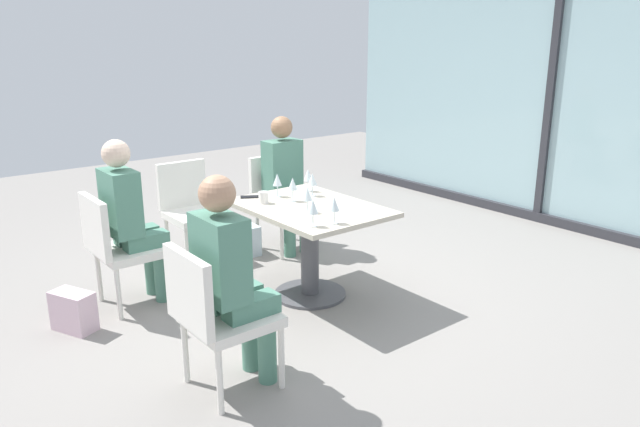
{
  "coord_description": "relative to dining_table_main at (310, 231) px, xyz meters",
  "views": [
    {
      "loc": [
        3.43,
        -2.64,
        1.95
      ],
      "look_at": [
        0.0,
        0.1,
        0.65
      ],
      "focal_mm": 33.59,
      "sensor_mm": 36.0,
      "label": 1
    }
  ],
  "objects": [
    {
      "name": "coffee_cup",
      "position": [
        -0.28,
        -0.23,
        0.25
      ],
      "size": [
        0.08,
        0.08,
        0.09
      ],
      "primitive_type": "cylinder",
      "color": "white",
      "rests_on": "dining_table_main"
    },
    {
      "name": "handbag_0",
      "position": [
        -1.13,
        0.12,
        -0.39
      ],
      "size": [
        0.31,
        0.18,
        0.28
      ],
      "primitive_type": "cube",
      "rotation": [
        0.0,
        0.0,
        -0.07
      ],
      "color": "silver",
      "rests_on": "ground_plane"
    },
    {
      "name": "wine_glass_4",
      "position": [
        -0.36,
        0.26,
        0.33
      ],
      "size": [
        0.07,
        0.07,
        0.18
      ],
      "color": "silver",
      "rests_on": "dining_table_main"
    },
    {
      "name": "wine_glass_2",
      "position": [
        0.13,
        -0.12,
        0.33
      ],
      "size": [
        0.07,
        0.07,
        0.18
      ],
      "color": "silver",
      "rests_on": "dining_table_main"
    },
    {
      "name": "person_front_right",
      "position": [
        0.72,
        -1.11,
        0.17
      ],
      "size": [
        0.34,
        0.39,
        1.26
      ],
      "color": "#4C7F6B",
      "rests_on": "ground_plane"
    },
    {
      "name": "wine_glass_5",
      "position": [
        0.42,
        -0.29,
        0.33
      ],
      "size": [
        0.07,
        0.07,
        0.18
      ],
      "color": "silver",
      "rests_on": "dining_table_main"
    },
    {
      "name": "chair_front_right",
      "position": [
        0.72,
        -1.22,
        -0.03
      ],
      "size": [
        0.46,
        0.5,
        0.87
      ],
      "color": "silver",
      "rests_on": "ground_plane"
    },
    {
      "name": "wine_glass_1",
      "position": [
        -0.37,
        -0.03,
        0.33
      ],
      "size": [
        0.07,
        0.07,
        0.18
      ],
      "color": "silver",
      "rests_on": "dining_table_main"
    },
    {
      "name": "person_far_left",
      "position": [
        -0.97,
        0.48,
        0.17
      ],
      "size": [
        0.39,
        0.34,
        1.26
      ],
      "color": "#4C7F6B",
      "rests_on": "ground_plane"
    },
    {
      "name": "handbag_1",
      "position": [
        -0.56,
        -1.63,
        -0.39
      ],
      "size": [
        0.34,
        0.27,
        0.28
      ],
      "primitive_type": "cube",
      "rotation": [
        0.0,
        0.0,
        0.43
      ],
      "color": "beige",
      "rests_on": "ground_plane"
    },
    {
      "name": "wine_glass_0",
      "position": [
        -0.22,
        0.19,
        0.33
      ],
      "size": [
        0.07,
        0.07,
        0.18
      ],
      "color": "silver",
      "rests_on": "dining_table_main"
    },
    {
      "name": "ground_plane",
      "position": [
        0.0,
        0.0,
        -0.53
      ],
      "size": [
        12.0,
        12.0,
        0.0
      ],
      "primitive_type": "plane",
      "color": "gray"
    },
    {
      "name": "cell_phone_on_table",
      "position": [
        -0.49,
        -0.22,
        0.21
      ],
      "size": [
        0.13,
        0.16,
        0.01
      ],
      "primitive_type": "cube",
      "rotation": [
        0.0,
        0.0,
        -0.54
      ],
      "color": "black",
      "rests_on": "dining_table_main"
    },
    {
      "name": "wine_glass_3",
      "position": [
        0.45,
        -0.14,
        0.33
      ],
      "size": [
        0.07,
        0.07,
        0.18
      ],
      "color": "silver",
      "rests_on": "dining_table_main"
    },
    {
      "name": "wine_glass_6",
      "position": [
        -0.19,
        -0.02,
        0.33
      ],
      "size": [
        0.07,
        0.07,
        0.18
      ],
      "color": "silver",
      "rests_on": "dining_table_main"
    },
    {
      "name": "person_front_left",
      "position": [
        -0.72,
        -1.11,
        0.17
      ],
      "size": [
        0.34,
        0.39,
        1.26
      ],
      "color": "#4C7F6B",
      "rests_on": "ground_plane"
    },
    {
      "name": "dining_table_main",
      "position": [
        0.0,
        0.0,
        0.0
      ],
      "size": [
        1.15,
        0.84,
        0.73
      ],
      "color": "#BCB29E",
      "rests_on": "ground_plane"
    },
    {
      "name": "chair_front_left",
      "position": [
        -0.72,
        -1.22,
        -0.03
      ],
      "size": [
        0.46,
        0.5,
        0.87
      ],
      "color": "silver",
      "rests_on": "ground_plane"
    },
    {
      "name": "chair_far_left",
      "position": [
        -1.08,
        0.48,
        -0.03
      ],
      "size": [
        0.5,
        0.46,
        0.87
      ],
      "color": "silver",
      "rests_on": "ground_plane"
    },
    {
      "name": "window_wall_backdrop",
      "position": [
        0.0,
        3.2,
        0.68
      ],
      "size": [
        5.6,
        0.1,
        2.7
      ],
      "color": "#96B7BC",
      "rests_on": "ground_plane"
    },
    {
      "name": "chair_side_end",
      "position": [
        -1.34,
        -0.32,
        -0.03
      ],
      "size": [
        0.5,
        0.46,
        0.87
      ],
      "color": "silver",
      "rests_on": "ground_plane"
    }
  ]
}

